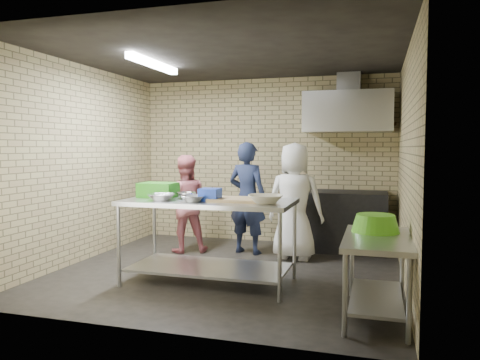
# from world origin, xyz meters

# --- Properties ---
(floor) EXTENTS (4.20, 4.20, 0.00)m
(floor) POSITION_xyz_m (0.00, 0.00, 0.00)
(floor) COLOR black
(floor) RESTS_ON ground
(ceiling) EXTENTS (4.20, 4.20, 0.00)m
(ceiling) POSITION_xyz_m (0.00, 0.00, 2.70)
(ceiling) COLOR black
(ceiling) RESTS_ON ground
(back_wall) EXTENTS (4.20, 0.06, 2.70)m
(back_wall) POSITION_xyz_m (0.00, 2.00, 1.35)
(back_wall) COLOR tan
(back_wall) RESTS_ON ground
(front_wall) EXTENTS (4.20, 0.06, 2.70)m
(front_wall) POSITION_xyz_m (0.00, -2.00, 1.35)
(front_wall) COLOR tan
(front_wall) RESTS_ON ground
(left_wall) EXTENTS (0.06, 4.00, 2.70)m
(left_wall) POSITION_xyz_m (-2.10, 0.00, 1.35)
(left_wall) COLOR tan
(left_wall) RESTS_ON ground
(right_wall) EXTENTS (0.06, 4.00, 2.70)m
(right_wall) POSITION_xyz_m (2.10, 0.00, 1.35)
(right_wall) COLOR tan
(right_wall) RESTS_ON ground
(prep_table) EXTENTS (1.94, 0.97, 0.97)m
(prep_table) POSITION_xyz_m (-0.06, -0.52, 0.48)
(prep_table) COLOR silver
(prep_table) RESTS_ON floor
(side_counter) EXTENTS (0.60, 1.20, 0.75)m
(side_counter) POSITION_xyz_m (1.80, -1.10, 0.38)
(side_counter) COLOR silver
(side_counter) RESTS_ON floor
(stove) EXTENTS (1.20, 0.70, 0.90)m
(stove) POSITION_xyz_m (1.35, 1.65, 0.45)
(stove) COLOR black
(stove) RESTS_ON floor
(range_hood) EXTENTS (1.30, 0.60, 0.60)m
(range_hood) POSITION_xyz_m (1.35, 1.70, 2.10)
(range_hood) COLOR silver
(range_hood) RESTS_ON back_wall
(hood_duct) EXTENTS (0.35, 0.30, 0.30)m
(hood_duct) POSITION_xyz_m (1.35, 1.85, 2.55)
(hood_duct) COLOR #A5A8AD
(hood_duct) RESTS_ON back_wall
(wall_shelf) EXTENTS (0.80, 0.20, 0.04)m
(wall_shelf) POSITION_xyz_m (1.65, 1.89, 1.92)
(wall_shelf) COLOR #3F2B19
(wall_shelf) RESTS_ON back_wall
(fluorescent_fixture) EXTENTS (0.10, 1.25, 0.08)m
(fluorescent_fixture) POSITION_xyz_m (-1.00, 0.00, 2.64)
(fluorescent_fixture) COLOR white
(fluorescent_fixture) RESTS_ON ceiling
(green_crate) EXTENTS (0.43, 0.32, 0.17)m
(green_crate) POSITION_xyz_m (-0.76, -0.40, 1.05)
(green_crate) COLOR green
(green_crate) RESTS_ON prep_table
(blue_tub) EXTENTS (0.22, 0.22, 0.14)m
(blue_tub) POSITION_xyz_m (-0.01, -0.62, 1.04)
(blue_tub) COLOR blue
(blue_tub) RESTS_ON prep_table
(cutting_board) EXTENTS (0.59, 0.45, 0.03)m
(cutting_board) POSITION_xyz_m (0.29, -0.54, 0.98)
(cutting_board) COLOR tan
(cutting_board) RESTS_ON prep_table
(mixing_bowl_a) EXTENTS (0.37, 0.37, 0.07)m
(mixing_bowl_a) POSITION_xyz_m (-0.56, -0.72, 1.01)
(mixing_bowl_a) COLOR silver
(mixing_bowl_a) RESTS_ON prep_table
(mixing_bowl_b) EXTENTS (0.28, 0.28, 0.07)m
(mixing_bowl_b) POSITION_xyz_m (-0.36, -0.47, 1.00)
(mixing_bowl_b) COLOR silver
(mixing_bowl_b) RESTS_ON prep_table
(mixing_bowl_c) EXTENTS (0.34, 0.34, 0.07)m
(mixing_bowl_c) POSITION_xyz_m (-0.16, -0.74, 1.00)
(mixing_bowl_c) COLOR #B2B5B9
(mixing_bowl_c) RESTS_ON prep_table
(ceramic_bowl) EXTENTS (0.45, 0.45, 0.09)m
(ceramic_bowl) POSITION_xyz_m (0.64, -0.67, 1.01)
(ceramic_bowl) COLOR beige
(ceramic_bowl) RESTS_ON prep_table
(green_basin) EXTENTS (0.46, 0.46, 0.17)m
(green_basin) POSITION_xyz_m (1.78, -0.85, 0.83)
(green_basin) COLOR #59C626
(green_basin) RESTS_ON side_counter
(bottle_green) EXTENTS (0.06, 0.06, 0.15)m
(bottle_green) POSITION_xyz_m (1.80, 1.89, 2.02)
(bottle_green) COLOR green
(bottle_green) RESTS_ON wall_shelf
(man_navy) EXTENTS (0.67, 0.52, 1.65)m
(man_navy) POSITION_xyz_m (-0.04, 1.07, 0.82)
(man_navy) COLOR #151935
(man_navy) RESTS_ON floor
(woman_pink) EXTENTS (0.88, 0.81, 1.46)m
(woman_pink) POSITION_xyz_m (-0.97, 0.88, 0.73)
(woman_pink) COLOR #D47078
(woman_pink) RESTS_ON floor
(woman_white) EXTENTS (0.83, 0.57, 1.63)m
(woman_white) POSITION_xyz_m (0.69, 0.91, 0.82)
(woman_white) COLOR white
(woman_white) RESTS_ON floor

